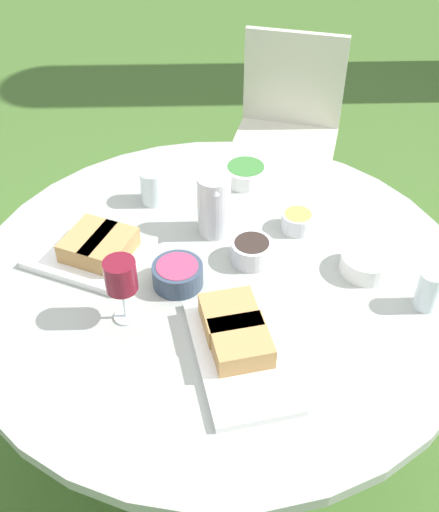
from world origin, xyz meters
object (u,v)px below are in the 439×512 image
at_px(dining_table, 220,298).
at_px(chair_near_left, 287,123).
at_px(wine_glass, 121,278).
at_px(water_pitcher, 214,205).

bearing_deg(dining_table, chair_near_left, 159.32).
relative_size(dining_table, chair_near_left, 1.52).
bearing_deg(dining_table, wine_glass, -61.97).
height_order(chair_near_left, wine_glass, wine_glass).
distance_m(dining_table, chair_near_left, 1.28).
height_order(water_pitcher, wine_glass, water_pitcher).
xyz_separation_m(dining_table, chair_near_left, (-1.19, 0.45, -0.15)).
distance_m(chair_near_left, wine_glass, 1.55).
xyz_separation_m(dining_table, wine_glass, (0.13, -0.25, 0.23)).
height_order(chair_near_left, water_pitcher, water_pitcher).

